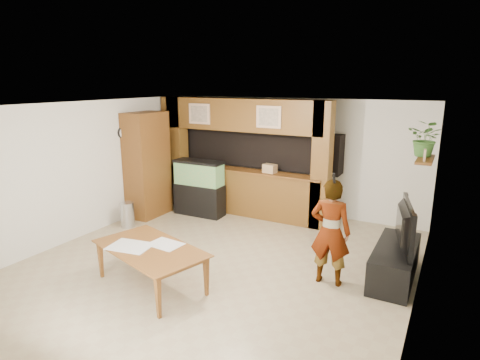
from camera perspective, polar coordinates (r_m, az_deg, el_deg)
The scene contains 21 objects.
floor at distance 6.86m, azimuth -3.04°, elevation -11.71°, with size 6.50×6.50×0.00m, color tan.
ceiling at distance 6.20m, azimuth -3.36°, elevation 10.51°, with size 6.50×6.50×0.00m, color white.
wall_back at distance 9.26m, azimuth 7.41°, elevation 3.45°, with size 6.00×6.00×0.00m, color silver.
wall_left at distance 8.34m, azimuth -21.03°, elevation 1.47°, with size 6.50×6.50×0.00m, color silver.
wall_right at distance 5.52m, azimuth 24.47°, elevation -4.94°, with size 6.50×6.50×0.00m, color silver.
partition at distance 9.10m, azimuth 0.42°, elevation 3.46°, with size 4.20×0.99×2.60m.
wall_clock at distance 8.89m, azimuth -16.35°, elevation 6.48°, with size 0.05×0.25×0.25m.
wall_shelf at distance 7.33m, azimuth 24.85°, elevation 2.68°, with size 0.25×0.90×0.04m, color brown.
pantry_cabinet at distance 9.12m, azimuth -13.06°, elevation 2.12°, with size 0.58×0.95×2.31m, color brown.
trash_can at distance 8.67m, azimuth -15.71°, elevation -4.78°, with size 0.29×0.29×0.53m, color #B2B2B7.
aquarium at distance 9.06m, azimuth -5.80°, elevation -1.21°, with size 1.13×0.42×1.25m.
tv_stand at distance 6.71m, azimuth 21.14°, elevation -10.87°, with size 0.57×1.56×0.52m, color black.
television at distance 6.48m, azimuth 21.61°, elevation -5.94°, with size 1.22×0.16×0.70m, color black.
photo_frame at distance 7.03m, azimuth 24.77°, elevation 3.22°, with size 0.03×0.14×0.19m, color tan.
potted_plant at distance 7.45m, azimuth 24.97°, elevation 5.38°, with size 0.55×0.48×0.61m, color #386A2A.
person at distance 6.08m, azimuth 12.74°, elevation -7.24°, with size 0.59×0.39×1.61m, color #8C6C4C.
microphone at distance 5.67m, azimuth 13.24°, elevation 0.25°, with size 0.04×0.04×0.16m, color black.
dining_table at distance 6.16m, azimuth -12.80°, elevation -12.04°, with size 1.74×0.97×0.61m, color brown.
newspaper_a at distance 6.11m, azimuth -10.56°, elevation -8.97°, with size 0.49×0.36×0.01m, color silver.
newspaper_b at distance 6.15m, azimuth -15.32°, elevation -9.07°, with size 0.61×0.44×0.01m, color silver.
counter_box at distance 8.65m, azimuth 4.25°, elevation 1.64°, with size 0.28×0.19×0.19m, color #A58259.
Camera 1 is at (3.26, -5.26, 2.97)m, focal length 30.00 mm.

